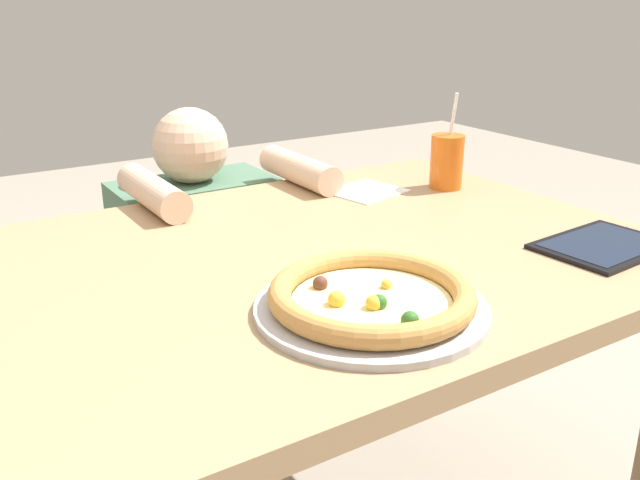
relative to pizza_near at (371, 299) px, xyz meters
The scene contains 6 objects.
dining_table 0.28m from the pizza_near, 87.74° to the left, with size 1.37×0.93×0.75m.
pizza_near is the anchor object (origin of this frame).
drink_cup_colored 0.71m from the pizza_near, 39.25° to the left, with size 0.08×0.08×0.22m.
paper_napkin 0.64m from the pizza_near, 54.55° to the left, with size 0.16×0.14×0.00m, color white.
tablet 0.52m from the pizza_near, ahead, with size 0.25×0.19×0.01m.
diner_seated 0.97m from the pizza_near, 83.95° to the left, with size 0.44×0.53×0.92m.
Camera 1 is at (-0.57, -0.99, 1.20)m, focal length 39.01 mm.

